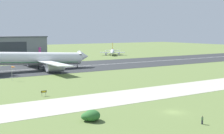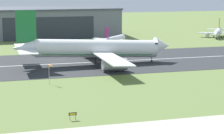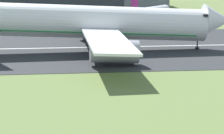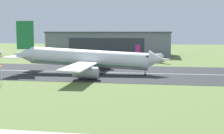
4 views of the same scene
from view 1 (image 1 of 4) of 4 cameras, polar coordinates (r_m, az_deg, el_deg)
The scene contains 11 objects.
ground_plane at distance 120.09m, azimuth -5.72°, elevation -2.89°, with size 647.40×647.40×0.00m, color olive.
runway_strip at distance 167.05m, azimuth -13.50°, elevation -0.34°, with size 407.40×49.19×0.06m, color #2B2D30.
runway_centreline at distance 167.05m, azimuth -13.50°, elevation -0.33°, with size 366.66×0.70×0.01m, color silver.
taxiway_road at distance 94.66m, azimuth 2.33°, elevation -5.44°, with size 305.55×17.29×0.05m, color #B2AD9E.
airplane_landing at distance 161.66m, azimuth -13.21°, elevation 1.44°, with size 58.22×60.31×19.90m.
airplane_parked_west at distance 253.53m, azimuth 0.08°, elevation 2.79°, with size 21.60×24.66×9.89m.
airplane_parked_centre at distance 214.70m, azimuth -12.10°, elevation 1.92°, with size 21.76×21.46×9.25m.
shrub_clump at distance 69.87m, azimuth -3.75°, elevation -8.86°, with size 4.21×4.02×2.52m.
windsock_pole at distance 129.89m, azimuth -17.55°, elevation -0.14°, with size 1.57×2.32×5.81m.
runway_sign at distance 97.49m, azimuth -12.37°, elevation -4.49°, with size 1.74×0.13×1.70m.
spectator_left at distance 70.03m, azimuth 16.17°, elevation -9.27°, with size 0.40×0.24×1.80m.
Camera 1 is at (-52.17, -55.19, 19.83)m, focal length 50.00 mm.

